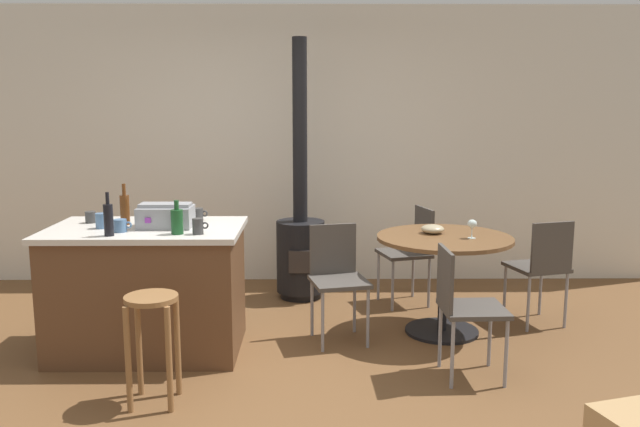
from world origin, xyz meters
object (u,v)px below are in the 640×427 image
cup_0 (102,221)px  serving_bowl (433,229)px  cup_1 (198,214)px  folding_chair_left (337,273)px  bottle_1 (108,219)px  bottle_2 (177,221)px  cup_2 (198,226)px  wood_stove (300,238)px  cup_4 (120,226)px  folding_chair_near (542,263)px  bottle_0 (125,209)px  cup_3 (91,217)px  folding_chair_far (411,247)px  folding_chair_right (463,302)px  wine_glass (472,224)px  toolbox (166,216)px  kitchen_island (148,289)px  dining_table (444,259)px  wooden_stool (152,327)px

cup_0 → serving_bowl: bearing=11.7°
cup_1 → serving_bowl: size_ratio=0.67×
folding_chair_left → bottle_1: bearing=-160.9°
bottle_2 → cup_2: size_ratio=2.10×
wood_stove → cup_4: bearing=-128.9°
folding_chair_near → bottle_0: bearing=-173.0°
folding_chair_near → bottle_1: size_ratio=2.99×
wood_stove → cup_1: wood_stove is taller
cup_3 → serving_bowl: 2.57m
cup_0 → cup_4: 0.21m
bottle_1 → serving_bowl: 2.40m
cup_2 → folding_chair_far: bearing=39.8°
folding_chair_left → wood_stove: 1.12m
folding_chair_right → wine_glass: bearing=73.2°
toolbox → cup_4: 0.32m
wood_stove → cup_2: size_ratio=21.50×
toolbox → bottle_1: bottle_1 is taller
bottle_0 → cup_3: bearing=165.4°
kitchen_island → cup_1: 0.65m
folding_chair_near → bottle_0: 3.23m
dining_table → serving_bowl: 0.25m
kitchen_island → folding_chair_near: kitchen_island is taller
folding_chair_left → cup_2: bearing=-153.2°
bottle_2 → wine_glass: 2.16m
folding_chair_right → cup_3: bearing=165.6°
folding_chair_far → cup_2: cup_2 is taller
folding_chair_left → cup_0: cup_0 is taller
kitchen_island → cup_1: cup_1 is taller
cup_3 → wine_glass: 2.81m
folding_chair_left → wine_glass: size_ratio=6.02×
serving_bowl → cup_2: bearing=-157.3°
bottle_1 → cup_3: 0.55m
wine_glass → kitchen_island: bearing=-173.9°
cup_2 → folding_chair_near: bearing=16.1°
cup_1 → bottle_1: bearing=-130.2°
bottle_2 → cup_1: bottle_2 is taller
cup_3 → kitchen_island: bearing=-20.5°
toolbox → serving_bowl: (1.96, 0.46, -0.19)m
folding_chair_right → folding_chair_far: bearing=93.4°
bottle_2 → wine_glass: (2.10, 0.51, -0.12)m
folding_chair_right → cup_2: cup_2 is taller
cup_0 → bottle_1: bearing=-63.2°
bottle_1 → cup_1: bottle_1 is taller
wooden_stool → kitchen_island: bearing=105.7°
folding_chair_far → folding_chair_left: 1.12m
cup_4 → cup_2: bearing=-8.7°
folding_chair_left → cup_3: size_ratio=7.73×
bottle_1 → cup_0: 0.30m
dining_table → bottle_2: bottle_2 is taller
cup_1 → cup_2: bearing=-79.8°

